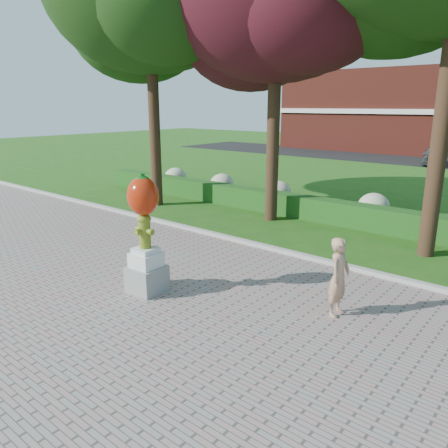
% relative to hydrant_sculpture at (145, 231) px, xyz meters
% --- Properties ---
extents(ground, '(100.00, 100.00, 0.00)m').
position_rel_hydrant_sculpture_xyz_m(ground, '(0.50, 1.12, -1.43)').
color(ground, '#205415').
rests_on(ground, ground).
extents(walkway, '(40.00, 14.00, 0.04)m').
position_rel_hydrant_sculpture_xyz_m(walkway, '(0.50, -2.88, -1.41)').
color(walkway, gray).
rests_on(walkway, ground).
extents(curb, '(40.00, 0.18, 0.15)m').
position_rel_hydrant_sculpture_xyz_m(curb, '(0.50, 4.12, -1.36)').
color(curb, '#ADADA5').
rests_on(curb, ground).
extents(lawn_hedge, '(24.00, 0.70, 0.80)m').
position_rel_hydrant_sculpture_xyz_m(lawn_hedge, '(0.50, 8.12, -1.03)').
color(lawn_hedge, '#184112').
rests_on(lawn_hedge, ground).
extents(hydrangea_row, '(20.10, 1.10, 0.99)m').
position_rel_hydrant_sculpture_xyz_m(hydrangea_row, '(1.07, 9.12, -0.88)').
color(hydrangea_row, '#BBC395').
rests_on(hydrangea_row, ground).
extents(building_left, '(14.00, 8.00, 7.00)m').
position_rel_hydrant_sculpture_xyz_m(building_left, '(-9.50, 35.12, 2.07)').
color(building_left, maroon).
rests_on(building_left, ground).
extents(tree_mid_left, '(8.25, 7.04, 10.69)m').
position_rel_hydrant_sculpture_xyz_m(tree_mid_left, '(-1.60, 7.20, 5.87)').
color(tree_mid_left, black).
rests_on(tree_mid_left, ground).
extents(hydrant_sculpture, '(0.77, 0.75, 2.63)m').
position_rel_hydrant_sculpture_xyz_m(hydrant_sculpture, '(0.00, 0.00, 0.00)').
color(hydrant_sculpture, gray).
rests_on(hydrant_sculpture, walkway).
extents(woman, '(0.40, 0.59, 1.57)m').
position_rel_hydrant_sculpture_xyz_m(woman, '(3.73, 1.65, -0.61)').
color(woman, tan).
rests_on(woman, walkway).
extents(parked_car, '(2.43, 3.99, 1.27)m').
position_rel_hydrant_sculpture_xyz_m(parked_car, '(-1.17, 26.80, -0.78)').
color(parked_car, '#44474C').
rests_on(parked_car, street).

